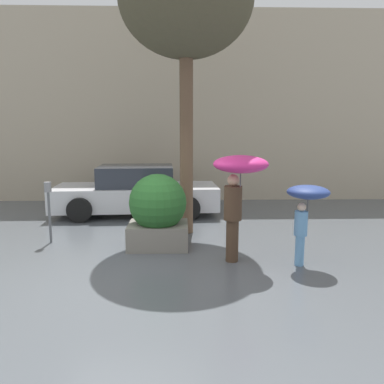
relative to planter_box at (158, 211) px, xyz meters
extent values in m
plane|color=#51565B|center=(-0.37, -1.35, -0.72)|extent=(40.00, 40.00, 0.00)
cube|color=#B7A88E|center=(-0.37, 5.15, 2.28)|extent=(18.00, 0.30, 6.00)
cube|color=gray|center=(0.00, 0.00, -0.49)|extent=(1.16, 0.88, 0.47)
sphere|color=#286028|center=(0.00, 0.00, 0.17)|extent=(1.12, 1.12, 1.12)
cylinder|color=#473323|center=(1.34, -0.86, -0.35)|extent=(0.22, 0.22, 0.74)
cylinder|color=#473323|center=(1.34, -0.86, 0.32)|extent=(0.31, 0.31, 0.59)
sphere|color=tan|center=(1.34, -0.86, 0.71)|extent=(0.20, 0.20, 0.20)
cylinder|color=#4C4C51|center=(1.45, -0.95, 0.67)|extent=(0.02, 0.02, 0.65)
ellipsoid|color=#E02D84|center=(1.45, -0.95, 0.99)|extent=(0.92, 0.92, 0.29)
cylinder|color=#669ED1|center=(2.46, -1.10, -0.46)|extent=(0.15, 0.15, 0.52)
cylinder|color=#669ED1|center=(2.46, -1.10, 0.01)|extent=(0.22, 0.22, 0.42)
sphere|color=beige|center=(2.46, -1.10, 0.29)|extent=(0.14, 0.14, 0.14)
cylinder|color=#4C4C51|center=(2.56, -1.10, 0.29)|extent=(0.02, 0.02, 0.51)
ellipsoid|color=navy|center=(2.56, -1.10, 0.54)|extent=(0.70, 0.70, 0.22)
cube|color=silver|center=(-0.78, 3.00, -0.24)|extent=(4.46, 1.93, 0.61)
cube|color=#2D333D|center=(-0.78, 3.00, 0.33)|extent=(2.04, 1.55, 0.54)
cylinder|color=black|center=(-2.09, 2.08, -0.41)|extent=(0.63, 0.25, 0.62)
cylinder|color=black|center=(-2.17, 3.78, -0.41)|extent=(0.63, 0.25, 0.62)
cylinder|color=black|center=(0.62, 2.22, -0.41)|extent=(0.63, 0.25, 0.62)
cylinder|color=black|center=(0.54, 3.92, -0.41)|extent=(0.63, 0.25, 0.62)
cylinder|color=brown|center=(0.57, 1.06, 1.37)|extent=(0.29, 0.29, 4.17)
cylinder|color=#595B60|center=(-2.22, 0.34, -0.19)|extent=(0.05, 0.05, 1.05)
cylinder|color=gray|center=(-2.22, 0.34, 0.43)|extent=(0.14, 0.14, 0.20)
camera|label=1|loc=(0.47, -7.14, 1.54)|focal=35.00mm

